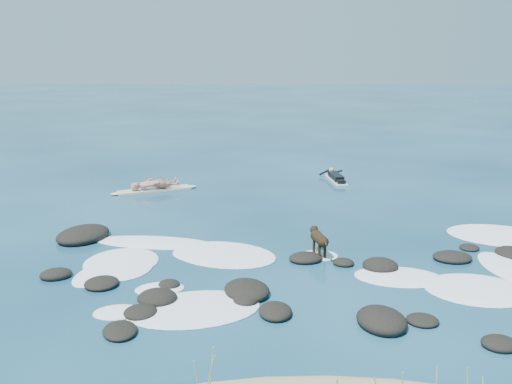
{
  "coord_description": "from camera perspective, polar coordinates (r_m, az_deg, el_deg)",
  "views": [
    {
      "loc": [
        -1.04,
        -15.16,
        5.75
      ],
      "look_at": [
        -1.59,
        4.0,
        0.9
      ],
      "focal_mm": 40.0,
      "sensor_mm": 36.0,
      "label": 1
    }
  ],
  "objects": [
    {
      "name": "paddling_surfer_rig",
      "position": [
        25.67,
        7.96,
        1.46
      ],
      "size": [
        1.11,
        2.51,
        0.43
      ],
      "rotation": [
        0.0,
        0.0,
        1.72
      ],
      "color": "white",
      "rests_on": "ground"
    },
    {
      "name": "dog",
      "position": [
        16.23,
        6.3,
        -4.62
      ],
      "size": [
        0.54,
        1.26,
        0.81
      ],
      "rotation": [
        0.0,
        0.0,
        1.84
      ],
      "color": "black",
      "rests_on": "ground"
    },
    {
      "name": "ground",
      "position": [
        16.25,
        5.24,
        -6.59
      ],
      "size": [
        160.0,
        160.0,
        0.0
      ],
      "primitive_type": "plane",
      "color": "#0A2642",
      "rests_on": "ground"
    },
    {
      "name": "breaking_foam",
      "position": [
        15.75,
        2.79,
        -7.2
      ],
      "size": [
        14.62,
        8.36,
        0.12
      ],
      "color": "white",
      "rests_on": "ground"
    },
    {
      "name": "standing_surfer_rig",
      "position": [
        23.74,
        -10.19,
        1.95
      ],
      "size": [
        3.4,
        1.81,
        2.05
      ],
      "rotation": [
        0.0,
        0.0,
        0.43
      ],
      "color": "beige",
      "rests_on": "ground"
    },
    {
      "name": "reef_rocks",
      "position": [
        14.96,
        -1.56,
        -8.02
      ],
      "size": [
        14.36,
        7.77,
        0.5
      ],
      "color": "black",
      "rests_on": "ground"
    }
  ]
}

